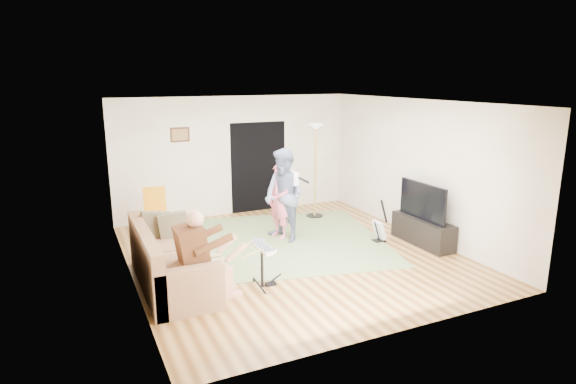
% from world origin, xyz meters
% --- Properties ---
extents(floor, '(6.00, 6.00, 0.00)m').
position_xyz_m(floor, '(0.00, 0.00, 0.00)').
color(floor, brown).
rests_on(floor, ground).
extents(walls, '(5.50, 6.00, 2.70)m').
position_xyz_m(walls, '(0.00, 0.00, 1.35)').
color(walls, silver).
rests_on(walls, floor).
extents(ceiling, '(6.00, 6.00, 0.00)m').
position_xyz_m(ceiling, '(0.00, 0.00, 2.70)').
color(ceiling, white).
rests_on(ceiling, walls).
extents(window_blinds, '(0.00, 2.05, 2.05)m').
position_xyz_m(window_blinds, '(-2.74, 0.20, 1.55)').
color(window_blinds, brown).
rests_on(window_blinds, walls).
extents(doorway, '(2.10, 0.00, 2.10)m').
position_xyz_m(doorway, '(0.55, 2.99, 1.05)').
color(doorway, black).
rests_on(doorway, walls).
extents(picture_frame, '(0.42, 0.03, 0.32)m').
position_xyz_m(picture_frame, '(-1.25, 2.99, 1.90)').
color(picture_frame, '#3F2314').
rests_on(picture_frame, walls).
extents(area_rug, '(4.31, 4.30, 0.02)m').
position_xyz_m(area_rug, '(0.21, 0.71, 0.01)').
color(area_rug, '#647849').
rests_on(area_rug, floor).
extents(sofa, '(0.95, 2.30, 0.93)m').
position_xyz_m(sofa, '(-2.30, -0.39, 0.31)').
color(sofa, '#946B4A').
rests_on(sofa, floor).
extents(drummer, '(0.86, 0.48, 1.32)m').
position_xyz_m(drummer, '(-1.88, -1.04, 0.51)').
color(drummer, '#593119').
rests_on(drummer, sofa).
extents(drum_kit, '(0.38, 0.67, 0.69)m').
position_xyz_m(drum_kit, '(-1.00, -1.04, 0.30)').
color(drum_kit, black).
rests_on(drum_kit, floor).
extents(singer, '(0.48, 0.61, 1.49)m').
position_xyz_m(singer, '(0.18, 0.96, 0.75)').
color(singer, pink).
rests_on(singer, floor).
extents(microphone, '(0.06, 0.06, 0.24)m').
position_xyz_m(microphone, '(0.38, 0.96, 1.11)').
color(microphone, black).
rests_on(microphone, singer).
extents(guitarist, '(0.88, 1.01, 1.79)m').
position_xyz_m(guitarist, '(0.20, 0.78, 0.90)').
color(guitarist, slate).
rests_on(guitarist, floor).
extents(guitar_held, '(0.16, 0.61, 0.26)m').
position_xyz_m(guitar_held, '(0.40, 0.78, 1.22)').
color(guitar_held, white).
rests_on(guitar_held, guitarist).
extents(guitar_spare, '(0.30, 0.27, 0.83)m').
position_xyz_m(guitar_spare, '(1.83, -0.09, 0.24)').
color(guitar_spare, black).
rests_on(guitar_spare, floor).
extents(torchiere_lamp, '(0.38, 0.38, 2.11)m').
position_xyz_m(torchiere_lamp, '(1.50, 1.95, 1.45)').
color(torchiere_lamp, black).
rests_on(torchiere_lamp, floor).
extents(dining_chair, '(0.48, 0.50, 1.04)m').
position_xyz_m(dining_chair, '(-2.06, 1.77, 0.37)').
color(dining_chair, tan).
rests_on(dining_chair, floor).
extents(tv_cabinet, '(0.40, 1.40, 0.50)m').
position_xyz_m(tv_cabinet, '(2.50, -0.54, 0.25)').
color(tv_cabinet, black).
rests_on(tv_cabinet, floor).
extents(television, '(0.06, 1.20, 0.69)m').
position_xyz_m(television, '(2.45, -0.54, 0.85)').
color(television, black).
rests_on(television, tv_cabinet).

